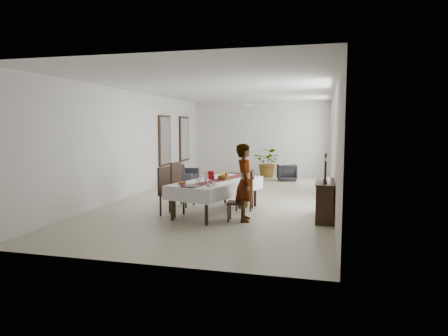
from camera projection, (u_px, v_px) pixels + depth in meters
floor at (229, 197)px, 11.98m from camera, size 6.00×12.00×0.00m
ceiling at (229, 89)px, 11.65m from camera, size 6.00×12.00×0.02m
wall_back at (261, 138)px, 17.60m from camera, size 6.00×0.02×3.20m
wall_front at (137, 161)px, 6.03m from camera, size 6.00×0.02×3.20m
wall_left at (136, 143)px, 12.55m from camera, size 0.02×12.00×3.20m
wall_right at (334, 145)px, 11.09m from camera, size 0.02×12.00×3.20m
dining_table_top at (217, 182)px, 9.78m from camera, size 1.71×2.71×0.05m
table_leg_fl at (172, 204)px, 9.02m from camera, size 0.09×0.09×0.74m
table_leg_fr at (206, 209)px, 8.56m from camera, size 0.09×0.09×0.74m
table_leg_bl at (225, 190)px, 11.08m from camera, size 0.09×0.09×0.74m
table_leg_br at (255, 193)px, 10.62m from camera, size 0.09×0.09×0.74m
tablecloth_top at (217, 181)px, 9.78m from camera, size 1.94×2.95×0.01m
tablecloth_drape_left at (196, 185)px, 10.10m from camera, size 0.76×2.61×0.32m
tablecloth_drape_right at (239, 189)px, 9.48m from camera, size 0.76×2.61×0.32m
tablecloth_drape_near at (185, 195)px, 8.63m from camera, size 1.19×0.35×0.32m
tablecloth_drape_far at (242, 181)px, 10.95m from camera, size 1.19×0.35×0.32m
table_runner at (217, 181)px, 9.78m from camera, size 1.08×2.63×0.00m
red_pitcher at (211, 175)px, 10.03m from camera, size 0.20×0.20×0.21m
pitcher_handle at (208, 175)px, 10.08m from camera, size 0.13×0.06×0.13m
wine_glass_near at (206, 181)px, 9.12m from camera, size 0.07×0.07×0.18m
wine_glass_mid at (200, 179)px, 9.32m from camera, size 0.07×0.07×0.18m
teacup_right at (214, 183)px, 9.07m from camera, size 0.09×0.09×0.06m
saucer_right at (214, 185)px, 9.08m from camera, size 0.16×0.16×0.01m
teacup_left at (198, 180)px, 9.61m from camera, size 0.09×0.09×0.06m
saucer_left at (198, 181)px, 9.62m from camera, size 0.16×0.16×0.01m
plate_near_right at (208, 186)px, 8.79m from camera, size 0.25×0.25×0.02m
bread_near_right at (208, 185)px, 8.79m from camera, size 0.09×0.09×0.09m
plate_near_left at (188, 183)px, 9.26m from camera, size 0.25×0.25×0.02m
plate_far_left at (217, 177)px, 10.44m from camera, size 0.25×0.25×0.02m
serving_tray at (191, 186)px, 8.83m from camera, size 0.38×0.38×0.02m
jam_jar_a at (182, 184)px, 8.91m from camera, size 0.07×0.07×0.08m
jam_jar_b at (180, 183)px, 9.02m from camera, size 0.07×0.07×0.08m
jam_jar_c at (184, 183)px, 9.08m from camera, size 0.07×0.07×0.08m
fruit_basket at (224, 177)px, 9.97m from camera, size 0.32×0.32×0.11m
fruit_red at (226, 174)px, 9.96m from camera, size 0.09×0.09×0.09m
fruit_green at (223, 174)px, 10.01m from camera, size 0.08×0.08×0.08m
fruit_yellow at (223, 175)px, 9.92m from camera, size 0.09×0.09×0.09m
chair_right_near_seat at (236, 203)px, 8.94m from camera, size 0.43×0.43×0.05m
chair_right_near_leg_fl at (243, 214)px, 8.78m from camera, size 0.04×0.04×0.40m
chair_right_near_leg_fr at (244, 211)px, 9.10m from camera, size 0.04×0.04×0.40m
chair_right_near_leg_bl at (228, 214)px, 8.83m from camera, size 0.04×0.04×0.40m
chair_right_near_leg_br at (230, 211)px, 9.15m from camera, size 0.04×0.04×0.40m
chair_right_near_back at (244, 191)px, 8.89m from camera, size 0.07×0.40×0.51m
chair_right_far_seat at (244, 192)px, 10.16m from camera, size 0.46×0.46×0.05m
chair_right_far_leg_fl at (250, 203)px, 9.97m from camera, size 0.05×0.05×0.43m
chair_right_far_leg_fr at (252, 200)px, 10.32m from camera, size 0.05×0.05×0.43m
chair_right_far_leg_bl at (236, 202)px, 10.04m from camera, size 0.05×0.05×0.43m
chair_right_far_leg_br at (239, 200)px, 10.39m from camera, size 0.05×0.05×0.43m
chair_right_far_back at (252, 181)px, 10.09m from camera, size 0.06×0.44×0.56m
chair_left_near_seat at (172, 194)px, 9.54m from camera, size 0.57×0.57×0.06m
chair_left_near_leg_fl at (170, 203)px, 9.84m from camera, size 0.06×0.06×0.48m
chair_left_near_leg_fr at (160, 206)px, 9.48m from camera, size 0.06×0.06×0.48m
chair_left_near_leg_bl at (184, 204)px, 9.66m from camera, size 0.06×0.06×0.48m
chair_left_near_leg_br at (175, 207)px, 9.31m from camera, size 0.06×0.06×0.48m
chair_left_near_back at (164, 180)px, 9.60m from camera, size 0.14×0.49×0.62m
chair_left_far_seat at (183, 187)px, 10.67m from camera, size 0.58×0.58×0.06m
chair_left_far_leg_fl at (181, 195)px, 10.97m from camera, size 0.06×0.06×0.49m
chair_left_far_leg_fr at (173, 197)px, 10.61m from camera, size 0.06×0.06×0.49m
chair_left_far_leg_bl at (194, 196)px, 10.79m from camera, size 0.06×0.06×0.49m
chair_left_far_leg_br at (186, 199)px, 10.43m from camera, size 0.06×0.06×0.49m
chair_left_far_back at (176, 174)px, 10.74m from camera, size 0.15×0.49×0.63m
woman at (245, 183)px, 8.93m from camera, size 0.54×0.71×1.74m
sideboard_body at (325, 200)px, 9.19m from camera, size 0.38×1.42×0.85m
sideboard_top at (325, 182)px, 9.14m from camera, size 0.42×1.47×0.03m
candlestick_near_base at (325, 184)px, 8.64m from camera, size 0.09×0.09×0.03m
candlestick_near_shaft at (325, 172)px, 8.61m from camera, size 0.05×0.05×0.47m
candlestick_near_candle at (326, 159)px, 8.58m from camera, size 0.03×0.03×0.08m
candlestick_mid_base at (325, 181)px, 9.00m from camera, size 0.09×0.09×0.03m
candlestick_mid_shaft at (325, 167)px, 8.97m from camera, size 0.05×0.05×0.61m
candlestick_mid_candle at (326, 152)px, 8.93m from camera, size 0.03×0.03×0.08m
candlestick_far_base at (325, 179)px, 9.36m from camera, size 0.09×0.09×0.03m
candlestick_far_shaft at (325, 167)px, 9.34m from camera, size 0.05×0.05×0.52m
candlestick_far_candle at (326, 155)px, 9.30m from camera, size 0.03×0.03×0.08m
sofa at (185, 174)px, 15.25m from camera, size 1.21×2.26×0.63m
armchair at (287, 172)px, 15.63m from camera, size 0.86×0.88×0.65m
coffee_table at (235, 178)px, 14.86m from camera, size 0.91×0.67×0.37m
potted_plant at (268, 163)px, 16.75m from camera, size 1.33×1.24×1.22m
mirror_frame_near at (165, 141)px, 14.66m from camera, size 0.06×1.05×1.85m
mirror_glass_near at (166, 141)px, 14.65m from camera, size 0.01×0.90×1.70m
mirror_frame_far at (184, 139)px, 16.68m from camera, size 0.06×1.05×1.85m
mirror_glass_far at (185, 139)px, 16.67m from camera, size 0.01×0.90×1.70m
fan_rod at (248, 99)px, 14.55m from camera, size 0.04×0.04×0.20m
fan_hub at (248, 105)px, 14.57m from camera, size 0.16×0.16×0.08m
fan_blade_n at (250, 105)px, 14.91m from camera, size 0.10×0.55×0.01m
fan_blade_s at (246, 104)px, 14.24m from camera, size 0.10×0.55×0.01m
fan_blade_e at (258, 105)px, 14.49m from camera, size 0.55×0.10×0.01m
fan_blade_w at (239, 105)px, 14.66m from camera, size 0.55×0.10×0.01m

